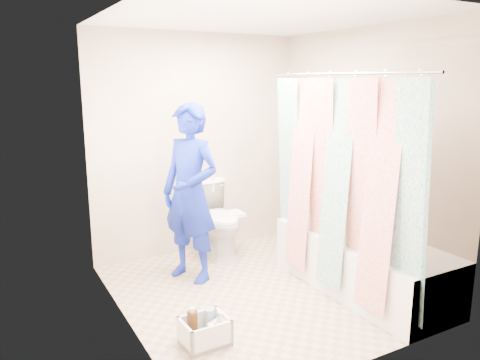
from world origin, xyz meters
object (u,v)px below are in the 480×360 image
bathtub (362,262)px  plumber (190,193)px  toilet (216,219)px  cleaning_caddy (206,332)px

bathtub → plumber: bearing=141.2°
toilet → plumber: 0.80m
plumber → toilet: bearing=105.3°
cleaning_caddy → plumber: bearing=70.1°
bathtub → toilet: toilet is taller
bathtub → toilet: 1.66m
toilet → cleaning_caddy: (-0.87, -1.59, -0.31)m
toilet → cleaning_caddy: toilet is taller
toilet → cleaning_caddy: size_ratio=2.38×
plumber → bathtub: bearing=23.8°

